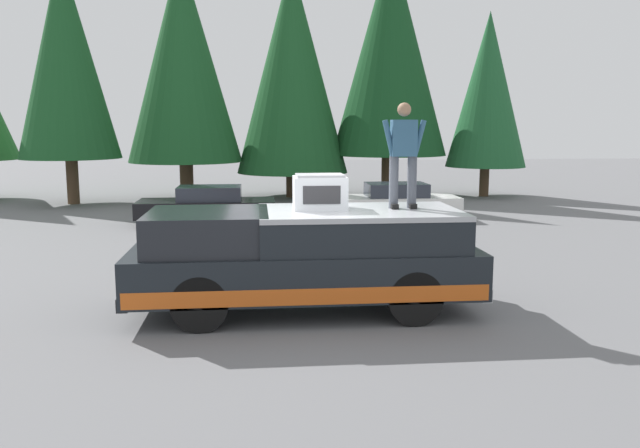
% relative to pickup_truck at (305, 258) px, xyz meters
% --- Properties ---
extents(ground_plane, '(90.00, 90.00, 0.00)m').
position_rel_pickup_truck_xyz_m(ground_plane, '(-0.15, -0.04, -0.87)').
color(ground_plane, slate).
extents(pickup_truck, '(2.01, 5.54, 1.65)m').
position_rel_pickup_truck_xyz_m(pickup_truck, '(0.00, 0.00, 0.00)').
color(pickup_truck, black).
rests_on(pickup_truck, ground).
extents(compressor_unit, '(0.65, 0.84, 0.56)m').
position_rel_pickup_truck_xyz_m(compressor_unit, '(0.15, -0.25, 1.05)').
color(compressor_unit, silver).
rests_on(compressor_unit, pickup_truck).
extents(person_on_truck_bed, '(0.29, 0.72, 1.69)m').
position_rel_pickup_truck_xyz_m(person_on_truck_bed, '(0.12, -1.60, 1.68)').
color(person_on_truck_bed, '#4C515B').
rests_on(person_on_truck_bed, pickup_truck).
extents(parked_car_white, '(1.64, 4.10, 1.16)m').
position_rel_pickup_truck_xyz_m(parked_car_white, '(9.96, -3.59, -0.29)').
color(parked_car_white, white).
rests_on(parked_car_white, ground).
extents(parked_car_black, '(1.64, 4.10, 1.16)m').
position_rel_pickup_truck_xyz_m(parked_car_black, '(9.51, 2.24, -0.29)').
color(parked_car_black, black).
rests_on(parked_car_black, ground).
extents(conifer_far_left, '(3.30, 3.30, 7.58)m').
position_rel_pickup_truck_xyz_m(conifer_far_left, '(16.28, -8.84, 3.53)').
color(conifer_far_left, '#4C3826').
rests_on(conifer_far_left, ground).
extents(conifer_left, '(4.77, 4.77, 10.31)m').
position_rel_pickup_truck_xyz_m(conifer_left, '(16.77, -4.81, 5.13)').
color(conifer_left, '#4C3826').
rests_on(conifer_left, ground).
extents(conifer_center_left, '(4.57, 4.57, 9.46)m').
position_rel_pickup_truck_xyz_m(conifer_center_left, '(16.75, -0.76, 4.36)').
color(conifer_center_left, '#4C3826').
rests_on(conifer_center_left, ground).
extents(conifer_center_right, '(4.50, 4.50, 9.60)m').
position_rel_pickup_truck_xyz_m(conifer_center_right, '(16.29, 3.54, 4.67)').
color(conifer_center_right, '#4C3826').
rests_on(conifer_center_right, ground).
extents(conifer_right, '(3.72, 3.72, 9.22)m').
position_rel_pickup_truck_xyz_m(conifer_right, '(15.22, 7.71, 4.59)').
color(conifer_right, '#4C3826').
rests_on(conifer_right, ground).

